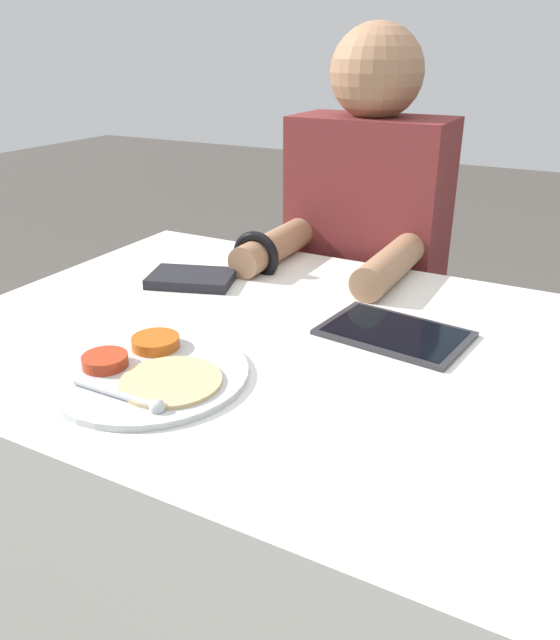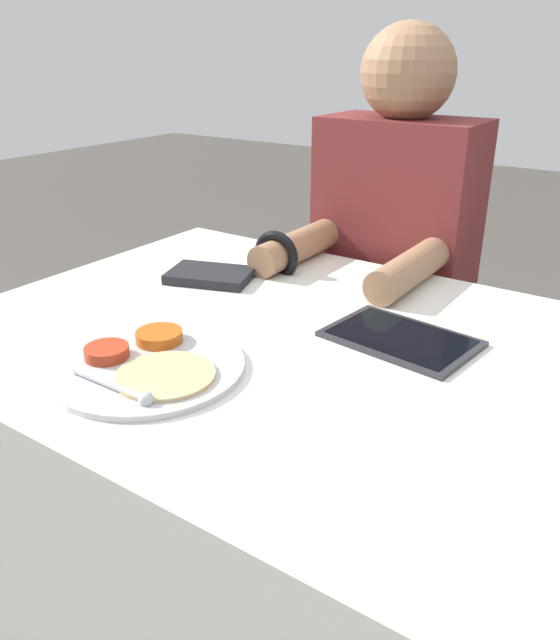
{
  "view_description": "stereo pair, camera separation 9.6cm",
  "coord_description": "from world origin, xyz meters",
  "px_view_note": "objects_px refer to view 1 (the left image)",
  "views": [
    {
      "loc": [
        0.42,
        -0.84,
        1.17
      ],
      "look_at": [
        0.0,
        -0.06,
        0.78
      ],
      "focal_mm": 35.0,
      "sensor_mm": 36.0,
      "label": 1
    },
    {
      "loc": [
        0.5,
        -0.79,
        1.17
      ],
      "look_at": [
        0.0,
        -0.06,
        0.78
      ],
      "focal_mm": 35.0,
      "sensor_mm": 36.0,
      "label": 2
    }
  ],
  "objects_px": {
    "red_notebook": "(192,279)",
    "person_diner": "(362,296)",
    "thali_tray": "(149,371)",
    "tablet_device": "(394,333)"
  },
  "relations": [
    {
      "from": "red_notebook",
      "to": "tablet_device",
      "type": "distance_m",
      "value": 0.45
    },
    {
      "from": "red_notebook",
      "to": "person_diner",
      "type": "relative_size",
      "value": 0.16
    },
    {
      "from": "red_notebook",
      "to": "tablet_device",
      "type": "bearing_deg",
      "value": -5.79
    },
    {
      "from": "tablet_device",
      "to": "person_diner",
      "type": "xyz_separation_m",
      "value": [
        -0.23,
        0.47,
        -0.14
      ]
    },
    {
      "from": "person_diner",
      "to": "red_notebook",
      "type": "bearing_deg",
      "value": -117.2
    },
    {
      "from": "tablet_device",
      "to": "red_notebook",
      "type": "bearing_deg",
      "value": 174.21
    },
    {
      "from": "thali_tray",
      "to": "person_diner",
      "type": "relative_size",
      "value": 0.24
    },
    {
      "from": "red_notebook",
      "to": "thali_tray",
      "type": "bearing_deg",
      "value": -63.63
    },
    {
      "from": "person_diner",
      "to": "thali_tray",
      "type": "bearing_deg",
      "value": -93.17
    },
    {
      "from": "thali_tray",
      "to": "tablet_device",
      "type": "relative_size",
      "value": 1.15
    }
  ]
}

